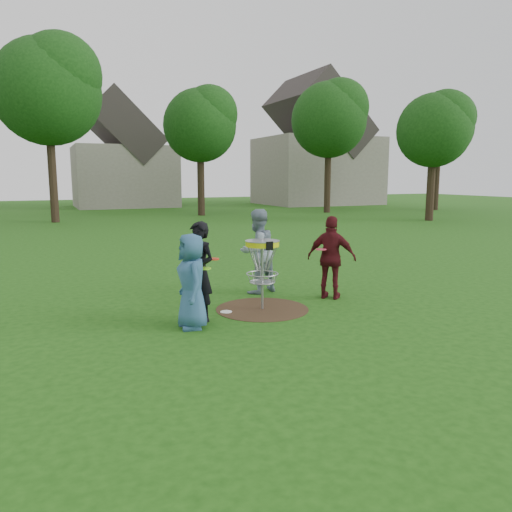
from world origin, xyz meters
name	(u,v)px	position (x,y,z in m)	size (l,w,h in m)	color
ground	(262,309)	(0.00, 0.00, 0.00)	(100.00, 100.00, 0.00)	#19470F
dirt_patch	(262,309)	(0.00, 0.00, 0.00)	(1.80, 1.80, 0.01)	#47331E
player_blue	(192,281)	(-1.57, -0.61, 0.81)	(0.79, 0.51, 1.61)	#2E587E
player_black	(199,272)	(-1.33, -0.25, 0.89)	(0.65, 0.42, 1.77)	black
player_grey	(257,251)	(0.48, 1.33, 0.92)	(0.90, 0.70, 1.85)	gray
player_maroon	(332,258)	(1.68, 0.21, 0.87)	(1.02, 0.42, 1.74)	#501217
disc_on_grass	(226,312)	(-0.72, 0.06, 0.01)	(0.22, 0.22, 0.02)	white
disc_golf_basket	(262,257)	(0.00, 0.00, 1.02)	(0.66, 0.67, 1.38)	#9EA0A5
held_discs	(253,254)	(-0.15, 0.13, 1.07)	(2.94, 1.80, 0.16)	#8AFC1C
tree_row	(116,109)	(0.44, 20.67, 6.21)	(51.20, 17.42, 9.90)	#38281C
house_row	(149,157)	(4.78, 33.07, 4.14)	(44.50, 10.65, 11.62)	gray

